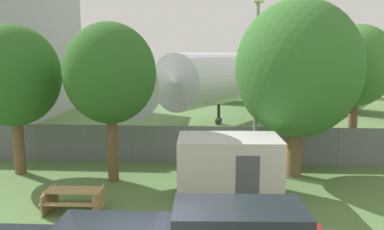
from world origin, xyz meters
The scene contains 9 objects.
perimeter_fence centered at (0.00, 11.09, 0.97)m, with size 56.07×0.07×1.93m.
airplane centered at (7.47, 31.20, 3.58)m, with size 30.46×37.15×11.46m.
portable_cabin centered at (2.07, 6.78, 1.18)m, with size 3.97×2.45×2.37m.
picnic_bench_near_cabin centered at (-3.42, 5.13, 0.48)m, with size 2.02×1.45×0.76m.
tree_near_hangar centered at (5.12, 9.47, 4.83)m, with size 5.46×5.46×7.86m.
tree_left_of_cabin centered at (8.65, 12.35, 4.87)m, with size 3.74×3.74×6.97m.
tree_behind_benches centered at (-2.88, 8.31, 4.66)m, with size 3.86×3.86×6.81m.
tree_far_right centered at (-7.48, 9.05, 4.51)m, with size 4.12×4.12×6.80m.
light_mast centered at (3.37, 10.00, 4.92)m, with size 0.44×0.44×8.08m.
Camera 1 is at (1.52, -7.17, 5.49)m, focal length 35.00 mm.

